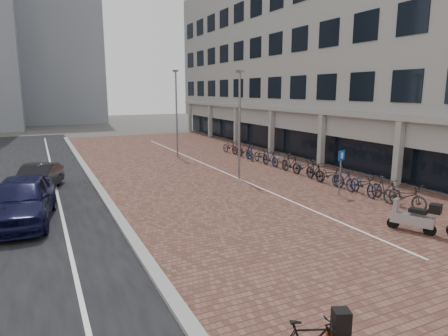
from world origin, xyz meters
TOP-DOWN VIEW (x-y plane):
  - ground at (0.00, 0.00)m, footprint 140.00×140.00m
  - plaza_brick at (2.00, 12.00)m, footprint 14.50×42.00m
  - street_asphalt at (-9.00, 12.00)m, footprint 8.00×50.00m
  - curb at (-5.10, 12.00)m, footprint 0.35×42.00m
  - lane_line at (-7.00, 12.00)m, footprint 0.12×44.00m
  - parking_line at (2.20, 12.00)m, footprint 0.10×30.00m
  - office_building at (12.97, 16.00)m, footprint 8.40×40.00m
  - car_navy at (-8.32, 5.72)m, footprint 2.65×5.28m
  - car_dark at (-7.76, 10.39)m, footprint 2.55×4.24m
  - scooter_front at (3.74, -1.15)m, footprint 1.17×1.70m
  - parking_sign at (4.68, 3.54)m, footprint 0.44×0.16m
  - lamp_near at (2.22, 8.77)m, footprint 0.12×0.12m
  - lamp_far at (1.53, 17.20)m, footprint 0.12×0.12m
  - bike_row at (5.84, 9.05)m, footprint 1.22×18.14m

SIDE VIEW (x-z plane):
  - ground at x=0.00m, z-range 0.00..0.00m
  - street_asphalt at x=-9.00m, z-range -0.01..0.02m
  - plaza_brick at x=2.00m, z-range -0.01..0.03m
  - lane_line at x=-7.00m, z-range 0.02..0.02m
  - parking_line at x=2.20m, z-range 0.03..0.04m
  - curb at x=-5.10m, z-range 0.00..0.14m
  - bike_row at x=5.84m, z-range 0.00..1.05m
  - scooter_front at x=3.74m, z-range 0.00..1.12m
  - car_dark at x=-7.76m, z-range 0.00..1.32m
  - car_navy at x=-8.32m, z-range 0.00..1.72m
  - parking_sign at x=4.68m, z-range 0.34..2.48m
  - lamp_near at x=2.22m, z-range 0.00..5.78m
  - lamp_far at x=1.53m, z-range 0.00..6.15m
  - office_building at x=12.97m, z-range 0.94..15.94m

